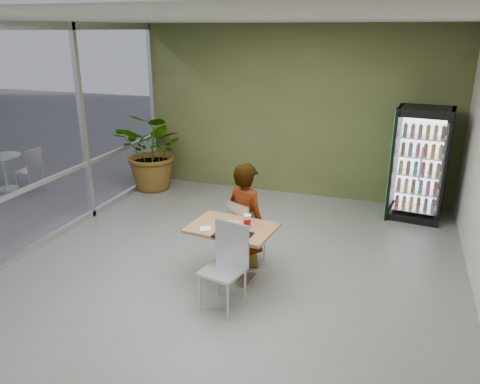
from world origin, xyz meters
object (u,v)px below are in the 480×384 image
(beverage_fridge, at_px, (419,164))
(potted_plant, at_px, (155,151))
(dining_table, at_px, (232,242))
(chair_near, at_px, (227,259))
(chair_far, at_px, (242,227))
(cafeteria_tray, at_px, (233,235))
(soda_cup, at_px, (247,221))
(seated_woman, at_px, (246,224))

(beverage_fridge, relative_size, potted_plant, 1.20)
(dining_table, xyz_separation_m, chair_near, (0.14, -0.54, 0.05))
(chair_near, bearing_deg, chair_far, 110.85)
(chair_near, distance_m, potted_plant, 4.51)
(chair_far, height_order, cafeteria_tray, chair_far)
(chair_near, height_order, soda_cup, chair_near)
(soda_cup, xyz_separation_m, potted_plant, (-2.91, 2.91, -0.04))
(soda_cup, bearing_deg, chair_far, 115.53)
(chair_near, relative_size, soda_cup, 5.93)
(soda_cup, height_order, cafeteria_tray, soda_cup)
(chair_far, xyz_separation_m, beverage_fridge, (2.27, 2.54, 0.42))
(chair_near, xyz_separation_m, beverage_fridge, (2.10, 3.57, 0.36))
(chair_near, bearing_deg, beverage_fridge, 71.26)
(chair_near, height_order, cafeteria_tray, chair_near)
(chair_far, xyz_separation_m, potted_plant, (-2.69, 2.45, 0.26))
(beverage_fridge, bearing_deg, potted_plant, -171.98)
(dining_table, height_order, potted_plant, potted_plant)
(chair_near, distance_m, soda_cup, 0.62)
(cafeteria_tray, bearing_deg, dining_table, 112.17)
(chair_near, xyz_separation_m, cafeteria_tray, (-0.03, 0.28, 0.17))
(dining_table, bearing_deg, seated_woman, 88.48)
(cafeteria_tray, bearing_deg, seated_woman, 96.65)
(soda_cup, distance_m, beverage_fridge, 3.63)
(beverage_fridge, xyz_separation_m, potted_plant, (-4.96, -0.09, -0.16))
(seated_woman, height_order, cafeteria_tray, seated_woman)
(chair_near, relative_size, seated_woman, 0.58)
(dining_table, xyz_separation_m, soda_cup, (0.19, 0.03, 0.29))
(potted_plant, bearing_deg, beverage_fridge, 1.04)
(chair_far, distance_m, chair_near, 1.05)
(seated_woman, bearing_deg, soda_cup, 135.43)
(chair_near, distance_m, seated_woman, 1.07)
(soda_cup, xyz_separation_m, beverage_fridge, (2.05, 3.00, 0.12))
(potted_plant, bearing_deg, seated_woman, -41.49)
(dining_table, relative_size, beverage_fridge, 0.59)
(cafeteria_tray, bearing_deg, chair_far, 100.04)
(potted_plant, bearing_deg, chair_near, -50.65)
(potted_plant, bearing_deg, soda_cup, -45.01)
(soda_cup, bearing_deg, potted_plant, 134.99)
(chair_far, distance_m, seated_woman, 0.07)
(dining_table, height_order, cafeteria_tray, cafeteria_tray)
(cafeteria_tray, distance_m, potted_plant, 4.27)
(potted_plant, bearing_deg, cafeteria_tray, -48.61)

